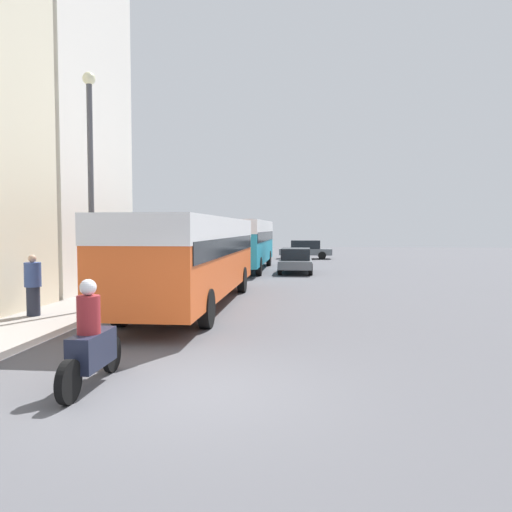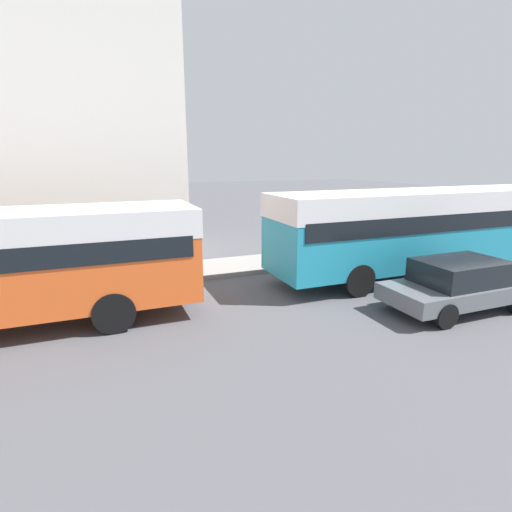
# 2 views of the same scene
# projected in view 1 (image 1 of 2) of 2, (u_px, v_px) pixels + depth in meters

# --- Properties ---
(ground_plane) EXTENTS (120.00, 120.00, 0.00)m
(ground_plane) POSITION_uv_depth(u_px,v_px,m) (188.00, 392.00, 7.67)
(ground_plane) COLOR #515156
(building_midblock) EXTENTS (5.29, 6.76, 13.09)m
(building_midblock) POSITION_uv_depth(u_px,v_px,m) (37.00, 127.00, 19.76)
(building_midblock) COLOR silver
(building_midblock) RESTS_ON ground_plane
(bus_lead) EXTENTS (2.53, 11.42, 2.85)m
(bus_lead) POSITION_uv_depth(u_px,v_px,m) (194.00, 248.00, 16.09)
(bus_lead) COLOR #EA5B23
(bus_lead) RESTS_ON ground_plane
(bus_following) EXTENTS (2.59, 11.39, 2.98)m
(bus_following) POSITION_uv_depth(u_px,v_px,m) (245.00, 238.00, 29.96)
(bus_following) COLOR teal
(bus_following) RESTS_ON ground_plane
(motorcycle_behind_lead) EXTENTS (0.38, 2.24, 1.73)m
(motorcycle_behind_lead) POSITION_uv_depth(u_px,v_px,m) (91.00, 344.00, 7.88)
(motorcycle_behind_lead) COLOR #1E2338
(motorcycle_behind_lead) RESTS_ON ground_plane
(car_crossing) EXTENTS (4.30, 1.87, 1.52)m
(car_crossing) POSITION_uv_depth(u_px,v_px,m) (306.00, 249.00, 41.16)
(car_crossing) COLOR slate
(car_crossing) RESTS_ON ground_plane
(car_far_curb) EXTENTS (1.87, 4.16, 1.40)m
(car_far_curb) POSITION_uv_depth(u_px,v_px,m) (296.00, 260.00, 28.06)
(car_far_curb) COLOR slate
(car_far_curb) RESTS_ON ground_plane
(pedestrian_near_curb) EXTENTS (0.44, 0.44, 1.66)m
(pedestrian_near_curb) POSITION_uv_depth(u_px,v_px,m) (33.00, 285.00, 13.47)
(pedestrian_near_curb) COLOR #232838
(pedestrian_near_curb) RESTS_ON sidewalk
(lamp_post) EXTENTS (0.36, 0.36, 6.78)m
(lamp_post) POSITION_uv_depth(u_px,v_px,m) (91.00, 172.00, 14.24)
(lamp_post) COLOR #47474C
(lamp_post) RESTS_ON sidewalk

